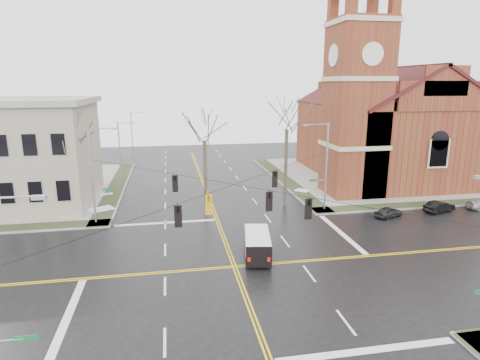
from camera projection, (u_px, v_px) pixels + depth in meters
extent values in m
plane|color=black|center=(235.00, 267.00, 29.25)|extent=(120.00, 120.00, 0.00)
cube|color=gray|center=(378.00, 176.00, 57.45)|extent=(30.00, 30.00, 0.15)
cube|color=#26311A|center=(285.00, 179.00, 55.05)|extent=(2.00, 30.00, 0.02)
cube|color=#26311A|center=(441.00, 203.00, 44.23)|extent=(30.00, 2.00, 0.02)
cube|color=#26311A|center=(116.00, 187.00, 51.19)|extent=(2.00, 30.00, 0.02)
cube|color=gold|center=(233.00, 267.00, 29.22)|extent=(0.12, 100.00, 0.01)
cube|color=gold|center=(236.00, 266.00, 29.27)|extent=(0.12, 100.00, 0.01)
cube|color=gold|center=(235.00, 267.00, 29.13)|extent=(100.00, 0.12, 0.01)
cube|color=gold|center=(234.00, 266.00, 29.36)|extent=(100.00, 0.12, 0.01)
cube|color=silver|center=(367.00, 351.00, 20.06)|extent=(9.50, 0.50, 0.01)
cube|color=silver|center=(165.00, 223.00, 38.43)|extent=(9.50, 0.50, 0.01)
cube|color=silver|center=(66.00, 320.00, 22.65)|extent=(0.50, 9.50, 0.01)
cube|color=silver|center=(341.00, 233.00, 35.84)|extent=(0.50, 9.50, 0.01)
cube|color=maroon|center=(356.00, 110.00, 46.08)|extent=(6.00, 6.00, 20.00)
cube|color=beige|center=(361.00, 22.00, 43.84)|extent=(6.30, 6.30, 0.50)
cylinder|color=silver|center=(373.00, 54.00, 41.75)|extent=(2.40, 0.15, 2.40)
cylinder|color=silver|center=(333.00, 56.00, 44.14)|extent=(0.15, 2.40, 2.40)
cube|color=maroon|center=(383.00, 141.00, 57.42)|extent=(18.00, 24.00, 10.00)
cube|color=maroon|center=(339.00, 171.00, 50.75)|extent=(2.00, 5.00, 4.40)
cube|color=#9F927E|center=(3.00, 155.00, 43.29)|extent=(18.00, 14.00, 11.00)
cylinder|color=gray|center=(326.00, 167.00, 41.13)|extent=(0.20, 0.20, 9.00)
cylinder|color=gray|center=(320.00, 180.00, 41.35)|extent=(1.20, 0.06, 0.06)
cube|color=#0F5A30|center=(314.00, 180.00, 41.23)|extent=(0.90, 0.04, 0.25)
cylinder|color=gray|center=(317.00, 124.00, 39.89)|extent=(2.40, 0.08, 0.08)
cube|color=gray|center=(306.00, 125.00, 39.69)|extent=(0.50, 0.22, 0.15)
cylinder|color=gray|center=(92.00, 176.00, 37.17)|extent=(0.20, 0.20, 9.00)
cylinder|color=gray|center=(100.00, 190.00, 37.59)|extent=(1.20, 0.06, 0.06)
cube|color=#0F5A30|center=(108.00, 189.00, 37.71)|extent=(0.90, 0.04, 0.25)
cylinder|color=gray|center=(102.00, 128.00, 36.34)|extent=(2.40, 0.08, 0.08)
cube|color=gray|center=(115.00, 129.00, 36.56)|extent=(0.50, 0.22, 0.15)
cube|color=gray|center=(480.00, 177.00, 17.70)|extent=(0.50, 0.22, 0.15)
cylinder|color=gray|center=(7.00, 340.00, 15.59)|extent=(1.20, 0.06, 0.06)
cube|color=#0F5A30|center=(26.00, 338.00, 15.71)|extent=(0.90, 0.04, 0.25)
cylinder|color=gray|center=(3.00, 198.00, 14.34)|extent=(2.40, 0.08, 0.08)
cube|color=gray|center=(39.00, 197.00, 14.56)|extent=(0.50, 0.22, 0.15)
cylinder|color=black|center=(234.00, 184.00, 27.79)|extent=(23.02, 23.02, 0.03)
cylinder|color=black|center=(234.00, 184.00, 27.79)|extent=(23.02, 23.02, 0.03)
imported|color=black|center=(178.00, 216.00, 23.45)|extent=(0.21, 0.26, 1.30)
imported|color=black|center=(275.00, 179.00, 32.48)|extent=(0.21, 0.26, 1.30)
imported|color=#CCA00C|center=(209.00, 205.00, 25.71)|extent=(0.21, 0.26, 1.30)
imported|color=black|center=(175.00, 184.00, 31.10)|extent=(0.21, 0.26, 1.30)
imported|color=black|center=(308.00, 209.00, 24.83)|extent=(0.21, 0.26, 1.30)
imported|color=black|center=(269.00, 201.00, 26.39)|extent=(0.21, 0.26, 1.30)
cylinder|color=gray|center=(120.00, 152.00, 53.20)|extent=(0.16, 0.16, 8.00)
cylinder|color=gray|center=(126.00, 123.00, 52.45)|extent=(2.00, 0.07, 0.07)
cube|color=gray|center=(133.00, 123.00, 52.64)|extent=(0.45, 0.20, 0.13)
cylinder|color=gray|center=(132.00, 134.00, 72.33)|extent=(0.16, 0.16, 8.00)
cylinder|color=gray|center=(136.00, 112.00, 71.58)|extent=(2.00, 0.07, 0.07)
cube|color=gray|center=(142.00, 112.00, 71.77)|extent=(0.45, 0.20, 0.13)
cube|color=white|center=(257.00, 244.00, 30.65)|extent=(2.62, 5.00, 1.53)
cube|color=white|center=(256.00, 237.00, 32.62)|extent=(1.95, 1.11, 1.08)
cube|color=black|center=(256.00, 230.00, 32.81)|extent=(1.66, 0.39, 0.72)
cube|color=black|center=(257.00, 237.00, 30.71)|extent=(2.38, 3.50, 0.49)
cube|color=#B70C0A|center=(249.00, 260.00, 28.33)|extent=(0.22, 0.10, 0.31)
cube|color=#B70C0A|center=(269.00, 259.00, 28.34)|extent=(0.22, 0.10, 0.31)
cube|color=black|center=(257.00, 253.00, 30.83)|extent=(2.67, 5.05, 0.09)
cylinder|color=black|center=(246.00, 245.00, 32.35)|extent=(0.34, 0.68, 0.65)
cylinder|color=black|center=(266.00, 245.00, 32.36)|extent=(0.34, 0.68, 0.65)
cylinder|color=black|center=(247.00, 262.00, 29.30)|extent=(0.34, 0.68, 0.65)
cylinder|color=black|center=(270.00, 262.00, 29.31)|extent=(0.34, 0.68, 0.65)
imported|color=black|center=(389.00, 212.00, 39.92)|extent=(3.37, 2.28, 1.07)
imported|color=black|center=(439.00, 207.00, 41.49)|extent=(3.77, 2.22, 1.17)
cylinder|color=#362E22|center=(76.00, 182.00, 39.70)|extent=(0.36, 0.36, 6.78)
cylinder|color=#362E22|center=(205.00, 175.00, 41.38)|extent=(0.36, 0.36, 7.22)
cylinder|color=#362E22|center=(286.00, 167.00, 43.27)|extent=(0.36, 0.36, 8.13)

